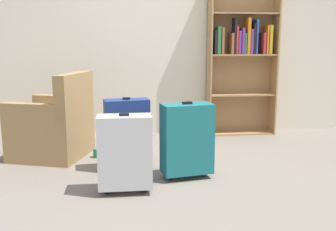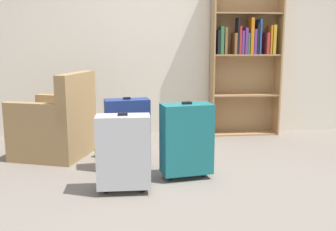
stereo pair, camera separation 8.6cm
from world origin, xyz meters
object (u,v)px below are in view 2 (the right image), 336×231
Objects in this scene: suitcase_silver at (123,151)px; suitcase_teal at (187,139)px; mug at (99,153)px; suitcase_navy_blue at (127,132)px; bookshelf at (245,51)px; armchair at (57,127)px.

suitcase_silver is 0.63m from suitcase_teal.
mug is 0.62m from suitcase_navy_blue.
suitcase_silver is at bearing -128.65° from bookshelf.
suitcase_teal is at bearing -29.98° from suitcase_navy_blue.
armchair is 7.50× the size of mug.
bookshelf is 2.60m from suitcase_silver.
bookshelf is 17.31× the size of mug.
mug is at bearing -153.43° from bookshelf.
suitcase_navy_blue is (0.76, -0.53, 0.05)m from armchair.
mug is 0.17× the size of suitcase_teal.
suitcase_teal is (0.84, -0.74, 0.32)m from mug.
armchair is (-2.29, -0.82, -0.78)m from bookshelf.
armchair reaches higher than suitcase_navy_blue.
suitcase_navy_blue is at bearing 87.16° from suitcase_silver.
armchair is at bearing 147.10° from suitcase_teal.
suitcase_silver is 0.94× the size of suitcase_navy_blue.
mug is (-1.84, -0.92, -1.05)m from bookshelf.
suitcase_navy_blue reaches higher than suitcase_silver.
suitcase_silver is at bearing -74.43° from mug.
armchair is at bearing 167.72° from mug.
suitcase_navy_blue reaches higher than suitcase_teal.
bookshelf is at bearing 26.57° from mug.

